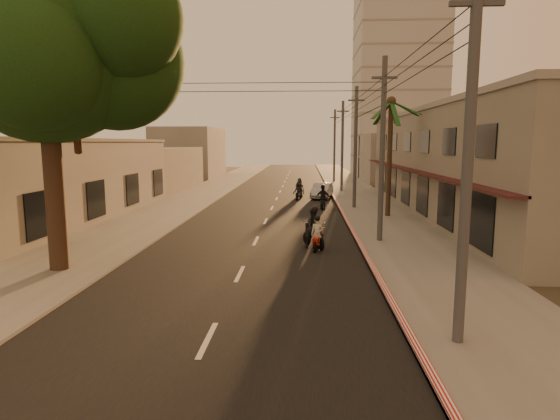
# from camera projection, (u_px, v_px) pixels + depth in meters

# --- Properties ---
(ground) EXTENTS (160.00, 160.00, 0.00)m
(ground) POSITION_uv_depth(u_px,v_px,m) (232.00, 291.00, 15.74)
(ground) COLOR #383023
(ground) RESTS_ON ground
(road) EXTENTS (10.00, 140.00, 0.02)m
(road) POSITION_uv_depth(u_px,v_px,m) (272.00, 208.00, 35.51)
(road) COLOR black
(road) RESTS_ON ground
(sidewalk_right) EXTENTS (5.00, 140.00, 0.12)m
(sidewalk_right) POSITION_uv_depth(u_px,v_px,m) (371.00, 208.00, 35.13)
(sidewalk_right) COLOR slate
(sidewalk_right) RESTS_ON ground
(sidewalk_left) EXTENTS (5.00, 140.00, 0.12)m
(sidewalk_left) POSITION_uv_depth(u_px,v_px,m) (175.00, 207.00, 35.88)
(sidewalk_left) COLOR slate
(sidewalk_left) RESTS_ON ground
(curb_stripe) EXTENTS (0.20, 60.00, 0.20)m
(curb_stripe) POSITION_uv_depth(u_px,v_px,m) (345.00, 218.00, 30.30)
(curb_stripe) COLOR #B21B13
(curb_stripe) RESTS_ON ground
(shophouse_row) EXTENTS (8.80, 34.20, 7.30)m
(shophouse_row) POSITION_uv_depth(u_px,v_px,m) (471.00, 161.00, 32.31)
(shophouse_row) COLOR gray
(shophouse_row) RESTS_ON ground
(left_building) EXTENTS (8.20, 24.20, 5.20)m
(left_building) POSITION_uv_depth(u_px,v_px,m) (48.00, 180.00, 29.91)
(left_building) COLOR gray
(left_building) RESTS_ON ground
(distant_tower) EXTENTS (12.10, 12.10, 28.00)m
(distant_tower) POSITION_uv_depth(u_px,v_px,m) (398.00, 80.00, 68.29)
(distant_tower) COLOR #B7B5B2
(distant_tower) RESTS_ON ground
(broadleaf_tree) EXTENTS (9.60, 8.70, 12.10)m
(broadleaf_tree) POSITION_uv_depth(u_px,v_px,m) (57.00, 45.00, 16.98)
(broadleaf_tree) COLOR black
(broadleaf_tree) RESTS_ON ground
(palm_tree) EXTENTS (5.00, 5.00, 8.20)m
(palm_tree) POSITION_uv_depth(u_px,v_px,m) (391.00, 108.00, 30.13)
(palm_tree) COLOR black
(palm_tree) RESTS_ON ground
(utility_poles) EXTENTS (1.20, 48.26, 9.00)m
(utility_poles) POSITION_uv_depth(u_px,v_px,m) (356.00, 121.00, 34.26)
(utility_poles) COLOR #38383A
(utility_poles) RESTS_ON ground
(filler_right) EXTENTS (8.00, 14.00, 6.00)m
(filler_right) POSITION_uv_depth(u_px,v_px,m) (396.00, 158.00, 59.09)
(filler_right) COLOR gray
(filler_right) RESTS_ON ground
(filler_left_near) EXTENTS (8.00, 14.00, 4.40)m
(filler_left_near) POSITION_uv_depth(u_px,v_px,m) (150.00, 169.00, 49.74)
(filler_left_near) COLOR gray
(filler_left_near) RESTS_ON ground
(filler_left_far) EXTENTS (8.00, 14.00, 7.00)m
(filler_left_far) POSITION_uv_depth(u_px,v_px,m) (190.00, 153.00, 67.35)
(filler_left_far) COLOR gray
(filler_left_far) RESTS_ON ground
(scooter_red) EXTENTS (0.78, 1.66, 1.65)m
(scooter_red) POSITION_uv_depth(u_px,v_px,m) (317.00, 235.00, 21.53)
(scooter_red) COLOR black
(scooter_red) RESTS_ON ground
(scooter_mid_a) EXTENTS (1.47, 1.87, 2.00)m
(scooter_mid_a) POSITION_uv_depth(u_px,v_px,m) (314.00, 229.00, 22.04)
(scooter_mid_a) COLOR black
(scooter_mid_a) RESTS_ON ground
(scooter_mid_b) EXTENTS (1.08, 1.90, 1.87)m
(scooter_mid_b) POSITION_uv_depth(u_px,v_px,m) (323.00, 198.00, 34.77)
(scooter_mid_b) COLOR black
(scooter_mid_b) RESTS_ON ground
(scooter_far_a) EXTENTS (1.03, 1.83, 1.81)m
(scooter_far_a) POSITION_uv_depth(u_px,v_px,m) (299.00, 189.00, 41.84)
(scooter_far_a) COLOR black
(scooter_far_a) RESTS_ON ground
(scooter_far_b) EXTENTS (1.31, 1.67, 1.67)m
(scooter_far_b) POSITION_uv_depth(u_px,v_px,m) (299.00, 191.00, 40.45)
(scooter_far_b) COLOR black
(scooter_far_b) RESTS_ON ground
(parked_car) EXTENTS (3.11, 4.73, 1.37)m
(parked_car) POSITION_uv_depth(u_px,v_px,m) (322.00, 191.00, 41.64)
(parked_car) COLOR #A6A8AE
(parked_car) RESTS_ON ground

